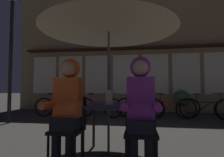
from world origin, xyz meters
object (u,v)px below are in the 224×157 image
Objects in this scene: bicycle_nearest at (58,107)px; potted_plant at (181,100)px; street_lamp at (12,29)px; chair_right at (141,127)px; bicycle_third at (139,107)px; bicycle_second at (99,107)px; bicycle_fourth at (169,108)px; bicycle_fifth at (207,108)px; cafe_table at (109,111)px; patio_umbrella at (109,20)px; lantern at (109,97)px; person_left_hooded at (68,99)px; person_right_hooded at (141,100)px; chair_left at (69,125)px.

bicycle_nearest is 1.82× the size of potted_plant.
bicycle_nearest is at bearing 54.90° from street_lamp.
bicycle_third is (-0.02, 3.82, -0.14)m from chair_right.
bicycle_second and bicycle_fourth have the same top height.
potted_plant is at bearing 120.78° from bicycle_fifth.
bicycle_fifth is at bearing -59.22° from potted_plant.
patio_umbrella is at bearing 0.00° from cafe_table.
potted_plant is at bearing 65.61° from lantern.
chair_right is (0.48, -0.37, -1.57)m from patio_umbrella.
bicycle_fourth is (3.76, 0.18, 0.00)m from bicycle_nearest.
person_left_hooded is at bearing -117.54° from potted_plant.
lantern is 0.60m from person_right_hooded.
person_right_hooded is 4.04m from bicycle_second.
patio_umbrella is at bearing -112.90° from bicycle_fourth.
person_left_hooded is (-0.96, -0.06, 0.36)m from chair_right.
street_lamp is 2.36× the size of bicycle_fifth.
bicycle_nearest is (-2.34, 3.29, -0.51)m from lantern.
bicycle_third is at bearing 82.77° from lantern.
cafe_table is 3.20× the size of lantern.
lantern is at bearing -72.14° from patio_umbrella.
chair_left is at bearing -117.83° from potted_plant.
bicycle_fourth is at bearing 1.99° from bicycle_second.
person_left_hooded is at bearing -142.99° from lantern.
cafe_table is 0.67m from person_right_hooded.
lantern is at bearing 37.01° from person_left_hooded.
potted_plant is (2.02, 4.37, -0.09)m from cafe_table.
street_lamp reaches higher than bicycle_third.
chair_left reaches higher than bicycle_second.
potted_plant is (4.34, 1.13, 0.20)m from bicycle_nearest.
cafe_table is at bearing -112.90° from bicycle_fourth.
street_lamp reaches higher than bicycle_fifth.
bicycle_second is (-1.38, 3.70, -0.14)m from chair_right.
lantern is 0.06× the size of street_lamp.
bicycle_third is 0.98m from bicycle_fourth.
person_left_hooded is at bearing -176.61° from chair_right.
patio_umbrella is 1.68m from chair_left.
person_right_hooded reaches higher than bicycle_second.
bicycle_third is (0.94, 3.87, -0.50)m from person_left_hooded.
bicycle_third is at bearing 76.35° from person_left_hooded.
lantern is at bearing -126.60° from bicycle_fifth.
bicycle_fourth is 1.15m from bicycle_fifth.
person_left_hooded is 0.84× the size of bicycle_second.
street_lamp reaches higher than bicycle_second.
street_lamp is (-3.22, 1.97, 0.66)m from patio_umbrella.
bicycle_third is 0.98× the size of bicycle_fourth.
street_lamp reaches higher than potted_plant.
patio_umbrella is 10.00× the size of lantern.
person_left_hooded is 5.42m from potted_plant.
bicycle_third is at bearing 82.39° from cafe_table.
bicycle_nearest is (0.89, 1.27, -2.37)m from street_lamp.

